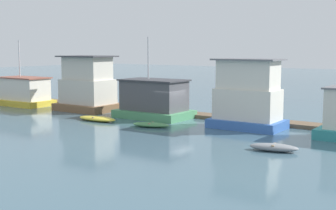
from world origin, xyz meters
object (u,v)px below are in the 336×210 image
Objects in this scene: houseboat_brown at (88,86)px; houseboat_blue at (248,97)px; dinghy_yellow at (97,119)px; dinghy_grey at (274,147)px; houseboat_green at (154,100)px; houseboat_yellow at (24,92)px; dinghy_green at (151,125)px.

houseboat_brown reaches higher than houseboat_blue.
dinghy_yellow is 16.46m from dinghy_grey.
houseboat_yellow is at bearing -177.74° from houseboat_green.
dinghy_green is at bearing -21.51° from houseboat_brown.
houseboat_yellow is at bearing 165.54° from dinghy_yellow.
dinghy_yellow is at bearing -178.49° from dinghy_green.
dinghy_yellow is 5.42m from dinghy_green.
dinghy_yellow is at bearing -39.57° from houseboat_brown.
houseboat_blue is at bearing -1.53° from houseboat_brown.
houseboat_yellow is 2.16× the size of dinghy_green.
houseboat_brown is 11.68m from dinghy_green.
houseboat_brown is at bearing 158.49° from dinghy_green.
houseboat_blue is at bearing 126.34° from dinghy_grey.
houseboat_yellow is at bearing 169.96° from dinghy_green.
houseboat_yellow is 1.25× the size of houseboat_blue.
houseboat_green is 2.31× the size of dinghy_grey.
houseboat_brown is 1.04× the size of houseboat_blue.
dinghy_grey is at bearing -13.39° from dinghy_green.
houseboat_green is 5.00m from dinghy_green.
dinghy_grey is (16.28, -2.44, 0.03)m from dinghy_yellow.
houseboat_green reaches higher than houseboat_yellow.
dinghy_yellow is (13.62, -3.51, -1.18)m from houseboat_yellow.
houseboat_brown is 0.82× the size of houseboat_green.
dinghy_grey is (4.67, -6.35, -2.11)m from houseboat_blue.
houseboat_yellow reaches higher than houseboat_brown.
houseboat_brown reaches higher than dinghy_grey.
houseboat_green is at bearing -1.38° from houseboat_brown.
houseboat_green reaches higher than dinghy_yellow.
dinghy_yellow is (-11.61, -3.90, -2.13)m from houseboat_blue.
dinghy_grey reaches higher than dinghy_yellow.
dinghy_yellow is at bearing 171.47° from dinghy_grey.
houseboat_blue is 1.81× the size of dinghy_grey.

